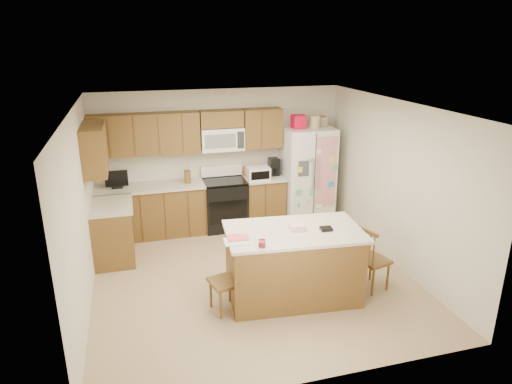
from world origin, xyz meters
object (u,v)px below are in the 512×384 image
object	(u,v)px
windsor_chair_back	(274,249)
windsor_chair_right	(372,260)
stove	(225,203)
refrigerator	(307,174)
windsor_chair_left	(227,281)
island	(293,263)

from	to	relation	value
windsor_chair_back	windsor_chair_right	distance (m)	1.39
stove	windsor_chair_right	size ratio (longest dim) A/B	1.22
stove	refrigerator	bearing A→B (deg)	-2.30
windsor_chair_left	windsor_chair_right	bearing A→B (deg)	-0.61
stove	windsor_chair_back	world-z (taller)	stove
windsor_chair_left	stove	bearing A→B (deg)	78.64
refrigerator	windsor_chair_right	bearing A→B (deg)	-91.25
windsor_chair_back	windsor_chair_right	xyz separation A→B (m)	(1.20, -0.71, 0.01)
stove	windsor_chair_left	distance (m)	2.72
island	windsor_chair_left	bearing A→B (deg)	-174.77
stove	windsor_chair_back	size ratio (longest dim) A/B	1.24
refrigerator	island	world-z (taller)	refrigerator
windsor_chair_right	windsor_chair_back	bearing A→B (deg)	149.58
refrigerator	windsor_chair_left	size ratio (longest dim) A/B	2.30
refrigerator	island	size ratio (longest dim) A/B	1.07
stove	island	xyz separation A→B (m)	(0.39, -2.58, 0.02)
refrigerator	windsor_chair_back	xyz separation A→B (m)	(-1.26, -1.92, -0.49)
refrigerator	island	xyz separation A→B (m)	(-1.18, -2.52, -0.43)
stove	island	world-z (taller)	stove
island	windsor_chair_right	world-z (taller)	island
refrigerator	windsor_chair_left	world-z (taller)	refrigerator
windsor_chair_left	windsor_chair_right	xyz separation A→B (m)	(2.05, -0.02, 0.02)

